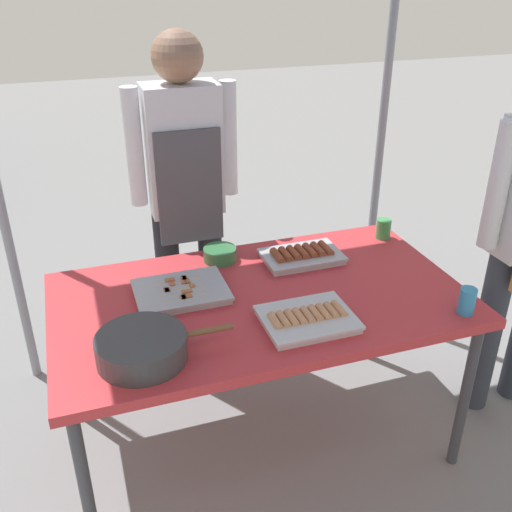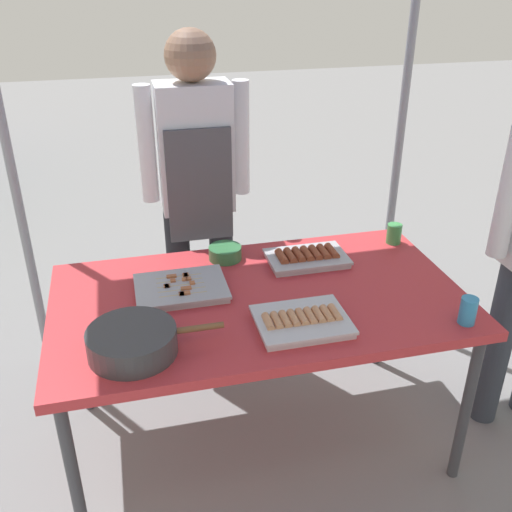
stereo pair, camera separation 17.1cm
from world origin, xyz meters
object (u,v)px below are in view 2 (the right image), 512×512
(tray_pork_links, at_px, (302,321))
(cooking_wok, at_px, (133,341))
(tray_meat_skewers, at_px, (181,288))
(stall_table, at_px, (259,307))
(drink_cup_near_edge, at_px, (394,234))
(condiment_bowl, at_px, (225,253))
(vendor_woman, at_px, (196,178))
(drink_cup_by_wok, at_px, (468,311))
(tray_grilled_sausages, at_px, (307,257))

(tray_pork_links, bearing_deg, cooking_wok, -178.21)
(tray_meat_skewers, xyz_separation_m, tray_pork_links, (0.39, -0.34, 0.00))
(stall_table, distance_m, drink_cup_near_edge, 0.79)
(stall_table, relative_size, condiment_bowl, 11.19)
(tray_meat_skewers, height_order, tray_pork_links, tray_pork_links)
(drink_cup_near_edge, distance_m, vendor_woman, 0.96)
(tray_pork_links, bearing_deg, drink_cup_by_wok, -11.92)
(tray_grilled_sausages, xyz_separation_m, condiment_bowl, (-0.34, 0.11, 0.01))
(tray_grilled_sausages, distance_m, cooking_wok, 0.90)
(tray_meat_skewers, height_order, drink_cup_by_wok, drink_cup_by_wok)
(stall_table, relative_size, drink_cup_near_edge, 17.54)
(tray_grilled_sausages, xyz_separation_m, drink_cup_by_wok, (0.41, -0.58, 0.03))
(drink_cup_near_edge, bearing_deg, drink_cup_by_wok, -92.96)
(stall_table, height_order, tray_meat_skewers, tray_meat_skewers)
(tray_meat_skewers, distance_m, cooking_wok, 0.41)
(tray_pork_links, distance_m, drink_cup_near_edge, 0.83)
(drink_cup_near_edge, bearing_deg, tray_pork_links, -138.49)
(tray_grilled_sausages, distance_m, condiment_bowl, 0.36)
(drink_cup_by_wok, height_order, vendor_woman, vendor_woman)
(tray_pork_links, xyz_separation_m, drink_cup_near_edge, (0.62, 0.55, 0.03))
(stall_table, xyz_separation_m, drink_cup_by_wok, (0.68, -0.36, 0.10))
(tray_grilled_sausages, height_order, vendor_woman, vendor_woman)
(condiment_bowl, height_order, vendor_woman, vendor_woman)
(tray_meat_skewers, bearing_deg, vendor_woman, 75.17)
(drink_cup_by_wok, bearing_deg, vendor_woman, 126.71)
(cooking_wok, height_order, drink_cup_by_wok, drink_cup_by_wok)
(tray_meat_skewers, distance_m, condiment_bowl, 0.33)
(cooking_wok, distance_m, drink_cup_near_edge, 1.34)
(stall_table, height_order, tray_grilled_sausages, tray_grilled_sausages)
(cooking_wok, relative_size, vendor_woman, 0.28)
(tray_pork_links, distance_m, drink_cup_by_wok, 0.60)
(tray_grilled_sausages, bearing_deg, drink_cup_near_edge, 11.00)
(tray_pork_links, bearing_deg, tray_grilled_sausages, 69.75)
(condiment_bowl, xyz_separation_m, vendor_woman, (-0.06, 0.39, 0.21))
(tray_pork_links, relative_size, drink_cup_near_edge, 3.63)
(stall_table, bearing_deg, tray_grilled_sausages, 39.70)
(tray_grilled_sausages, xyz_separation_m, cooking_wok, (-0.77, -0.48, 0.03))
(condiment_bowl, distance_m, drink_cup_by_wok, 1.03)
(stall_table, bearing_deg, tray_meat_skewers, 161.02)
(stall_table, relative_size, vendor_woman, 0.96)
(tray_meat_skewers, distance_m, tray_pork_links, 0.52)
(tray_grilled_sausages, bearing_deg, condiment_bowl, 161.46)
(tray_pork_links, height_order, condiment_bowl, condiment_bowl)
(stall_table, relative_size, cooking_wok, 3.49)
(tray_grilled_sausages, relative_size, tray_pork_links, 1.03)
(cooking_wok, distance_m, drink_cup_by_wok, 1.18)
(drink_cup_near_edge, xyz_separation_m, drink_cup_by_wok, (-0.03, -0.67, 0.01))
(drink_cup_near_edge, bearing_deg, condiment_bowl, 178.10)
(condiment_bowl, bearing_deg, cooking_wok, -125.82)
(stall_table, height_order, condiment_bowl, condiment_bowl)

